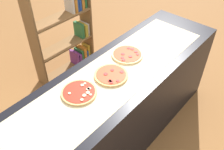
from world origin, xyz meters
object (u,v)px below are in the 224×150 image
(pizza_pepperoni_2, at_px, (127,55))
(bookshelf, at_px, (68,17))
(pizza_mushroom_0, at_px, (79,92))
(pizza_pepperoni_1, at_px, (111,75))

(pizza_pepperoni_2, relative_size, bookshelf, 0.17)
(pizza_pepperoni_2, bearing_deg, bookshelf, 76.67)
(pizza_mushroom_0, xyz_separation_m, pizza_pepperoni_1, (0.31, -0.05, -0.00))
(pizza_pepperoni_1, height_order, bookshelf, bookshelf)
(pizza_pepperoni_1, distance_m, pizza_pepperoni_2, 0.32)
(pizza_mushroom_0, bearing_deg, pizza_pepperoni_1, -9.80)
(bookshelf, bearing_deg, pizza_pepperoni_1, -115.52)
(pizza_pepperoni_1, bearing_deg, pizza_mushroom_0, 170.20)
(pizza_pepperoni_2, xyz_separation_m, bookshelf, (0.27, 1.15, -0.13))
(pizza_pepperoni_2, bearing_deg, pizza_mushroom_0, -177.93)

